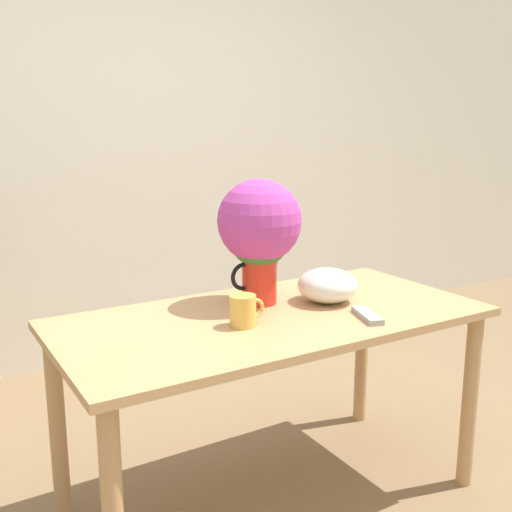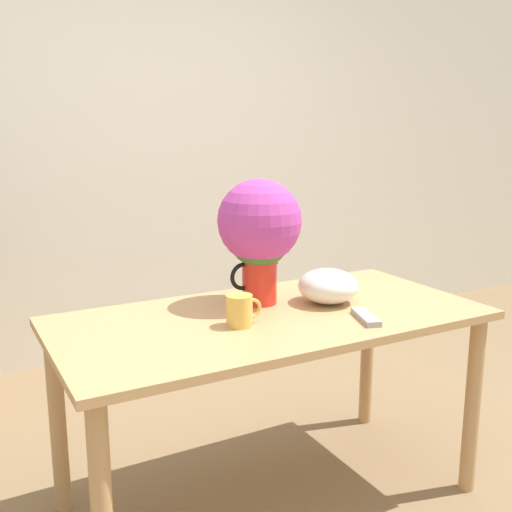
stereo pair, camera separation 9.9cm
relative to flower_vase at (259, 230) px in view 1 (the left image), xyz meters
The scene contains 6 objects.
wall_back 1.66m from the flower_vase, 88.61° to the left, with size 8.00×0.05×2.60m.
table 0.41m from the flower_vase, 101.76° to the right, with size 1.55×0.76×0.74m.
flower_vase is the anchor object (origin of this frame).
coffee_mug 0.36m from the flower_vase, 132.49° to the right, with size 0.13×0.09×0.11m.
white_bowl 0.34m from the flower_vase, 26.95° to the right, with size 0.23×0.23×0.13m.
remote_control 0.51m from the flower_vase, 57.19° to the right, with size 0.11×0.19×0.02m.
Camera 1 is at (-1.19, -1.51, 1.41)m, focal length 42.00 mm.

